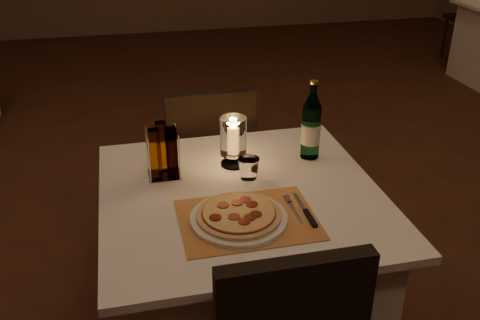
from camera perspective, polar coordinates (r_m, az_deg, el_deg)
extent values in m
cube|color=#4A2517|center=(2.75, 1.46, -11.75)|extent=(8.00, 10.00, 0.02)
cube|color=white|center=(2.15, 0.12, -12.29)|extent=(0.88, 0.88, 0.71)
cube|color=white|center=(1.93, 0.13, -3.82)|extent=(1.00, 1.00, 0.03)
cube|color=black|center=(2.75, -3.63, -0.13)|extent=(0.42, 0.42, 0.05)
cube|color=black|center=(2.48, -3.07, 2.66)|extent=(0.42, 0.05, 0.42)
cylinder|color=black|center=(3.04, -0.88, -2.38)|extent=(0.03, 0.03, 0.44)
cylinder|color=black|center=(3.00, -7.26, -3.08)|extent=(0.03, 0.03, 0.44)
cylinder|color=black|center=(2.76, 0.62, -5.79)|extent=(0.03, 0.03, 0.44)
cylinder|color=black|center=(2.71, -6.44, -6.64)|extent=(0.03, 0.03, 0.44)
cube|color=#C28143|center=(1.77, 0.82, -6.36)|extent=(0.45, 0.34, 0.00)
cylinder|color=white|center=(1.76, -0.13, -6.24)|extent=(0.32, 0.32, 0.01)
cylinder|color=#D8B77F|center=(1.76, -0.13, -5.88)|extent=(0.28, 0.28, 0.01)
cylinder|color=maroon|center=(1.75, -0.13, -5.68)|extent=(0.24, 0.24, 0.00)
cylinder|color=#EACC7F|center=(1.75, -0.13, -5.58)|extent=(0.24, 0.24, 0.00)
cylinder|color=maroon|center=(1.78, 1.29, -4.74)|extent=(0.04, 0.04, 0.00)
cylinder|color=maroon|center=(1.81, 0.57, -4.25)|extent=(0.04, 0.04, 0.00)
cylinder|color=maroon|center=(1.79, -0.30, -4.58)|extent=(0.04, 0.04, 0.00)
cylinder|color=maroon|center=(1.78, -1.80, -4.83)|extent=(0.04, 0.04, 0.00)
cylinder|color=maroon|center=(1.72, -2.63, -6.15)|extent=(0.04, 0.04, 0.00)
cylinder|color=maroon|center=(1.72, -0.62, -6.07)|extent=(0.04, 0.04, 0.00)
cylinder|color=maroon|center=(1.70, 0.45, -6.58)|extent=(0.04, 0.04, 0.00)
cylinder|color=maroon|center=(1.72, 1.04, -6.14)|extent=(0.04, 0.04, 0.00)
cylinder|color=maroon|center=(1.73, 1.70, -5.80)|extent=(0.04, 0.04, 0.00)
cube|color=silver|center=(1.81, 5.92, -5.57)|extent=(0.01, 0.14, 0.00)
cube|color=silver|center=(1.88, 5.11, -4.21)|extent=(0.02, 0.05, 0.00)
cube|color=black|center=(1.78, 7.51, -6.16)|extent=(0.02, 0.10, 0.01)
cube|color=silver|center=(1.87, 6.37, -4.48)|extent=(0.01, 0.12, 0.00)
cylinder|color=#539A66|center=(2.15, 7.56, 2.96)|extent=(0.07, 0.07, 0.22)
cylinder|color=#539A66|center=(2.08, 7.86, 7.51)|extent=(0.03, 0.03, 0.04)
cylinder|color=gold|center=(2.07, 7.91, 8.21)|extent=(0.03, 0.03, 0.01)
cylinder|color=silver|center=(2.15, 7.55, 2.83)|extent=(0.08, 0.08, 0.08)
cylinder|color=white|center=(2.11, -0.71, -0.38)|extent=(0.10, 0.10, 0.01)
cylinder|color=white|center=(2.10, -0.72, 0.22)|extent=(0.02, 0.02, 0.04)
cylinder|color=white|center=(2.06, -0.73, 2.58)|extent=(0.10, 0.10, 0.15)
cylinder|color=white|center=(2.06, -0.73, 2.20)|extent=(0.03, 0.03, 0.11)
ellipsoid|color=orange|center=(2.03, -0.74, 3.97)|extent=(0.02, 0.02, 0.03)
cube|color=white|center=(2.05, -8.05, -1.55)|extent=(0.12, 0.12, 0.01)
cylinder|color=white|center=(1.96, -9.66, -0.09)|extent=(0.01, 0.01, 0.18)
cylinder|color=white|center=(1.97, -6.47, 0.24)|extent=(0.01, 0.01, 0.18)
cylinder|color=white|center=(2.06, -9.89, 1.28)|extent=(0.01, 0.01, 0.18)
cylinder|color=white|center=(2.06, -6.85, 1.59)|extent=(0.01, 0.01, 0.18)
cube|color=#BF8C33|center=(1.98, -9.01, 0.56)|extent=(0.04, 0.04, 0.20)
cube|color=#3F1E14|center=(1.98, -7.29, 0.74)|extent=(0.04, 0.04, 0.20)
cube|color=#BF8C33|center=(2.03, -8.32, 1.39)|extent=(0.04, 0.04, 0.20)
cube|color=black|center=(6.34, 23.46, 13.64)|extent=(0.42, 0.42, 0.05)
cylinder|color=black|center=(6.62, 23.47, 11.99)|extent=(0.03, 0.03, 0.44)
cylinder|color=black|center=(6.43, 20.94, 12.03)|extent=(0.03, 0.03, 0.44)
cylinder|color=black|center=(6.16, 22.61, 11.12)|extent=(0.03, 0.03, 0.44)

